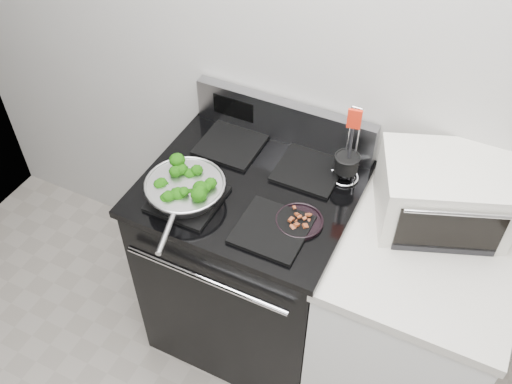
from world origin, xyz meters
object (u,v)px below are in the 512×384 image
Objects in this scene: bacon_plate at (299,219)px; toaster_oven at (443,193)px; utensil_holder at (346,166)px; skillet at (185,189)px; gas_range at (251,260)px.

toaster_oven reaches higher than bacon_plate.
skillet is at bearing -153.12° from utensil_holder.
skillet is at bearing -136.31° from gas_range.
gas_range is at bearing 28.15° from skillet.
gas_range is 2.46× the size of skillet.
toaster_oven is (0.84, 0.34, 0.05)m from skillet.
skillet is 1.38× the size of utensil_holder.
utensil_holder reaches higher than toaster_oven.
toaster_oven is at bearing -12.74° from utensil_holder.
toaster_oven is at bearing 14.11° from gas_range.
skillet reaches higher than bacon_plate.
skillet is 0.60m from utensil_holder.
bacon_plate is 0.29m from utensil_holder.
gas_range is at bearing -158.11° from utensil_holder.
utensil_holder is (0.31, 0.19, 0.52)m from gas_range.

